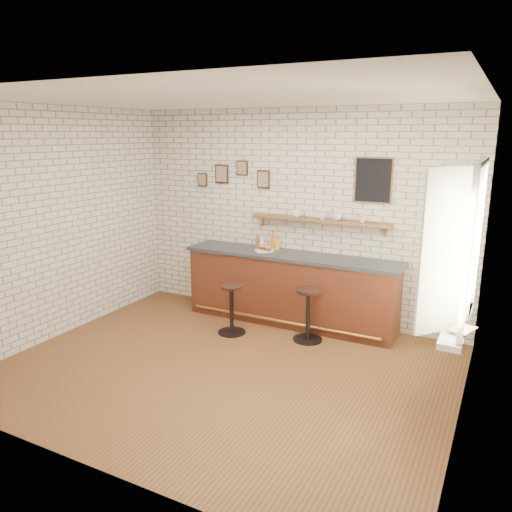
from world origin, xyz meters
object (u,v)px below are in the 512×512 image
at_px(bitters_bottle_amber, 273,242).
at_px(bitters_bottle_white, 262,242).
at_px(bitters_bottle_brown, 257,242).
at_px(bar_stool_left, 232,308).
at_px(book_lower, 452,328).
at_px(shelf_cup_d, 362,219).
at_px(book_upper, 452,326).
at_px(ciabatta_sandwich, 265,248).
at_px(bar_stool_right, 308,313).
at_px(shelf_cup_a, 297,214).
at_px(shelf_cup_b, 322,216).
at_px(shelf_cup_c, 337,217).
at_px(sandwich_plate, 264,250).
at_px(bar_counter, 290,288).
at_px(condiment_bottle_yellow, 277,245).

bearing_deg(bitters_bottle_amber, bitters_bottle_white, 180.00).
height_order(bitters_bottle_brown, bar_stool_left, bitters_bottle_brown).
relative_size(bitters_bottle_brown, book_lower, 0.95).
relative_size(shelf_cup_d, book_upper, 0.39).
bearing_deg(ciabatta_sandwich, bitters_bottle_brown, 142.26).
bearing_deg(bar_stool_right, bitters_bottle_amber, 141.60).
bearing_deg(bitters_bottle_brown, bitters_bottle_amber, 0.00).
bearing_deg(shelf_cup_d, bitters_bottle_brown, -166.41).
bearing_deg(ciabatta_sandwich, shelf_cup_a, 27.50).
height_order(shelf_cup_b, shelf_cup_d, shelf_cup_d).
relative_size(bitters_bottle_white, book_lower, 1.06).
bearing_deg(bitters_bottle_white, shelf_cup_c, 2.23).
bearing_deg(bitters_bottle_amber, shelf_cup_b, 3.45).
relative_size(sandwich_plate, book_upper, 1.12).
bearing_deg(shelf_cup_d, bar_counter, -155.87).
height_order(ciabatta_sandwich, condiment_bottle_yellow, condiment_bottle_yellow).
xyz_separation_m(bar_stool_right, shelf_cup_b, (-0.09, 0.69, 1.17)).
distance_m(sandwich_plate, shelf_cup_b, 0.97).
height_order(sandwich_plate, shelf_cup_a, shelf_cup_a).
relative_size(bitters_bottle_amber, bar_stool_right, 0.38).
bearing_deg(bar_stool_right, shelf_cup_c, 80.32).
relative_size(bitters_bottle_amber, shelf_cup_b, 2.76).
bearing_deg(bar_stool_left, bar_stool_right, 13.47).
height_order(ciabatta_sandwich, bitters_bottle_brown, bitters_bottle_brown).
height_order(bitters_bottle_amber, bar_stool_right, bitters_bottle_amber).
distance_m(bitters_bottle_brown, shelf_cup_c, 1.28).
relative_size(bitters_bottle_brown, shelf_cup_c, 1.52).
relative_size(bar_counter, shelf_cup_b, 32.68).
bearing_deg(bar_counter, shelf_cup_d, 12.16).
distance_m(condiment_bottle_yellow, book_lower, 3.17).
relative_size(condiment_bottle_yellow, bar_stool_right, 0.26).
bearing_deg(bar_stool_left, bitters_bottle_amber, 77.83).
xyz_separation_m(bitters_bottle_white, shelf_cup_d, (1.46, 0.04, 0.45)).
bearing_deg(bar_stool_left, bitters_bottle_white, 89.48).
relative_size(bitters_bottle_amber, shelf_cup_c, 2.07).
height_order(bar_counter, bar_stool_left, bar_counter).
height_order(bar_counter, bitters_bottle_white, bitters_bottle_white).
xyz_separation_m(sandwich_plate, bar_stool_right, (0.88, -0.49, -0.64)).
height_order(bar_counter, shelf_cup_a, shelf_cup_a).
xyz_separation_m(shelf_cup_c, shelf_cup_d, (0.35, 0.00, -0.00)).
relative_size(sandwich_plate, shelf_cup_c, 2.21).
distance_m(ciabatta_sandwich, book_lower, 3.18).
height_order(bitters_bottle_amber, book_lower, bitters_bottle_amber).
height_order(bitters_bottle_amber, shelf_cup_b, shelf_cup_b).
xyz_separation_m(bar_stool_left, book_lower, (2.85, -0.93, 0.58)).
height_order(ciabatta_sandwich, shelf_cup_a, shelf_cup_a).
bearing_deg(book_upper, shelf_cup_d, 144.53).
relative_size(ciabatta_sandwich, book_upper, 0.95).
bearing_deg(sandwich_plate, book_lower, -31.45).
bearing_deg(book_lower, shelf_cup_c, 101.10).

